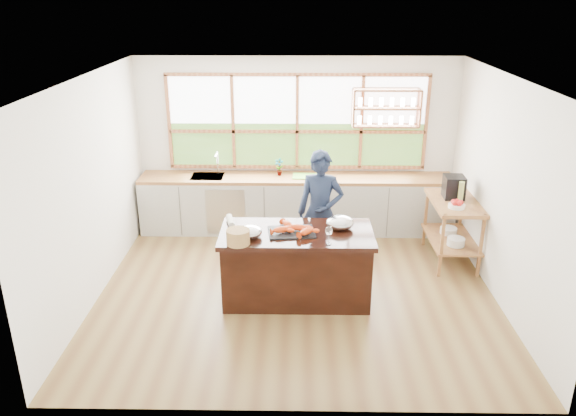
{
  "coord_description": "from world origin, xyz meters",
  "views": [
    {
      "loc": [
        -0.01,
        -6.39,
        3.63
      ],
      "look_at": [
        -0.11,
        0.15,
        1.07
      ],
      "focal_mm": 35.0,
      "sensor_mm": 36.0,
      "label": 1
    }
  ],
  "objects_px": {
    "espresso_machine": "(454,187)",
    "wicker_basket": "(238,237)",
    "island": "(296,265)",
    "cook": "(320,212)"
  },
  "relations": [
    {
      "from": "island",
      "to": "cook",
      "type": "xyz_separation_m",
      "value": [
        0.32,
        0.78,
        0.39
      ]
    },
    {
      "from": "island",
      "to": "cook",
      "type": "height_order",
      "value": "cook"
    },
    {
      "from": "cook",
      "to": "espresso_machine",
      "type": "xyz_separation_m",
      "value": [
        1.87,
        0.45,
        0.21
      ]
    },
    {
      "from": "island",
      "to": "wicker_basket",
      "type": "relative_size",
      "value": 6.81
    },
    {
      "from": "island",
      "to": "wicker_basket",
      "type": "distance_m",
      "value": 0.92
    },
    {
      "from": "island",
      "to": "espresso_machine",
      "type": "distance_m",
      "value": 2.58
    },
    {
      "from": "cook",
      "to": "wicker_basket",
      "type": "bearing_deg",
      "value": -122.04
    },
    {
      "from": "wicker_basket",
      "to": "island",
      "type": "bearing_deg",
      "value": 27.38
    },
    {
      "from": "espresso_machine",
      "to": "wicker_basket",
      "type": "distance_m",
      "value": 3.27
    },
    {
      "from": "espresso_machine",
      "to": "wicker_basket",
      "type": "relative_size",
      "value": 1.16
    }
  ]
}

